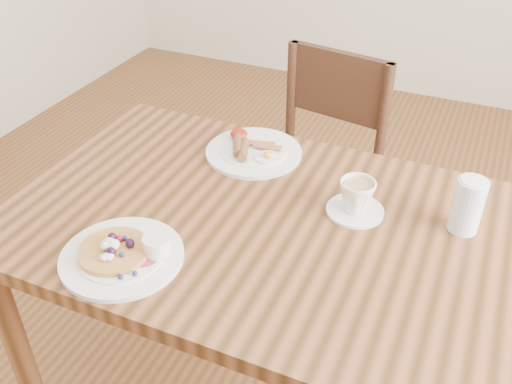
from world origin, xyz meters
TOP-DOWN VIEW (x-y plane):
  - dining_table at (0.00, 0.00)m, footprint 1.20×0.80m
  - chair_far at (-0.06, 0.65)m, footprint 0.48×0.48m
  - pancake_plate at (-0.20, -0.26)m, footprint 0.27×0.27m
  - breakfast_plate at (-0.13, 0.26)m, footprint 0.27×0.27m
  - teacup_saucer at (0.21, 0.11)m, footprint 0.14×0.14m
  - water_glass at (0.46, 0.15)m, footprint 0.07×0.07m

SIDE VIEW (x-z plane):
  - chair_far at x=-0.06m, z-range 0.05..0.93m
  - dining_table at x=0.00m, z-range 0.28..1.03m
  - breakfast_plate at x=-0.13m, z-range 0.74..0.78m
  - pancake_plate at x=-0.20m, z-range 0.74..0.79m
  - teacup_saucer at x=0.21m, z-range 0.75..0.84m
  - water_glass at x=0.46m, z-range 0.75..0.88m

